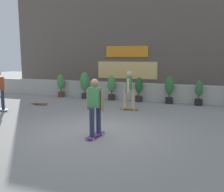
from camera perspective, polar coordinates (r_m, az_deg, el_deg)
The scene contains 12 objects.
ground_plane at distance 8.06m, azimuth -3.62°, elevation -7.92°, with size 48.00×48.00×0.00m, color gray.
planter_wall at distance 13.56m, azimuth 6.40°, elevation 0.94°, with size 18.00×0.40×0.90m, color #B2ADA3.
building_backdrop at distance 17.37m, azimuth 9.66°, elevation 11.88°, with size 20.00×2.08×6.50m.
potted_plant_0 at distance 14.83m, azimuth -11.37°, elevation 2.55°, with size 0.41×0.41×1.29m.
potted_plant_1 at distance 14.10m, azimuth -6.14°, elevation 2.85°, with size 0.49×0.49×1.45m.
potted_plant_2 at distance 13.51m, azimuth -0.12°, elevation 2.15°, with size 0.42×0.42×1.31m.
potted_plant_3 at distance 13.09m, azimuth 5.99°, elevation 1.72°, with size 0.40×0.40×1.26m.
potted_plant_4 at distance 12.81m, azimuth 12.70°, elevation 1.69°, with size 0.44×0.44×1.35m.
potted_plant_5 at distance 12.74m, azimuth 18.84°, elevation 0.77°, with size 0.36×0.36×1.19m.
skater_foreground at distance 7.29m, azimuth -3.79°, elevation -2.12°, with size 0.56×0.82×1.70m.
skater_far_right at distance 11.02m, azimuth 3.83°, elevation 1.68°, with size 0.82×0.56×1.70m.
skateboard_near_camera at distance 12.73m, azimuth -15.98°, elevation -1.66°, with size 0.82×0.28×0.08m.
Camera 1 is at (3.06, -7.08, 2.35)m, focal length 40.93 mm.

